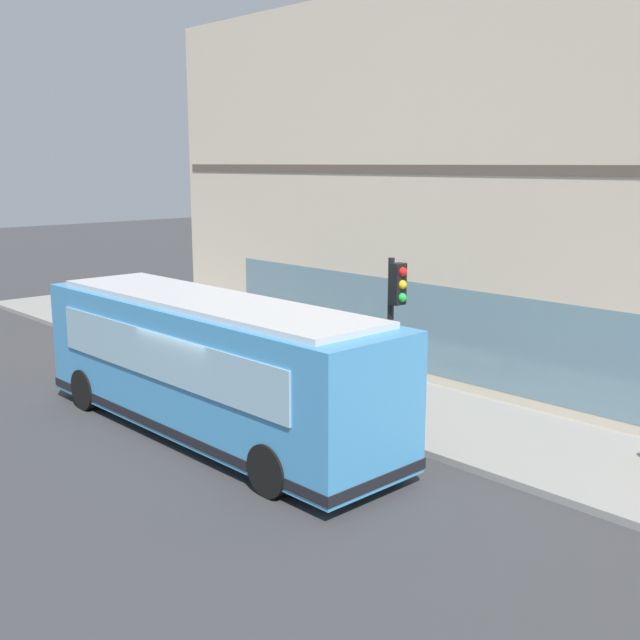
{
  "coord_description": "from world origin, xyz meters",
  "views": [
    {
      "loc": [
        -9.21,
        -13.14,
        5.91
      ],
      "look_at": [
        2.63,
        -0.44,
        2.39
      ],
      "focal_mm": 43.5,
      "sensor_mm": 36.0,
      "label": 1
    }
  ],
  "objects_px": {
    "pedestrian_near_building_entrance": "(226,325)",
    "newspaper_vending_box": "(311,358)",
    "traffic_light_near_corner": "(395,310)",
    "pedestrian_by_light_pole": "(407,373)",
    "city_bus_nearside": "(210,366)",
    "pedestrian_near_hydrant": "(275,335)"
  },
  "relations": [
    {
      "from": "city_bus_nearside",
      "to": "pedestrian_by_light_pole",
      "type": "height_order",
      "value": "city_bus_nearside"
    },
    {
      "from": "pedestrian_near_hydrant",
      "to": "pedestrian_near_building_entrance",
      "type": "distance_m",
      "value": 2.03
    },
    {
      "from": "pedestrian_near_hydrant",
      "to": "newspaper_vending_box",
      "type": "relative_size",
      "value": 1.79
    },
    {
      "from": "newspaper_vending_box",
      "to": "pedestrian_near_building_entrance",
      "type": "bearing_deg",
      "value": 97.97
    },
    {
      "from": "city_bus_nearside",
      "to": "pedestrian_near_building_entrance",
      "type": "bearing_deg",
      "value": 50.82
    },
    {
      "from": "traffic_light_near_corner",
      "to": "pedestrian_by_light_pole",
      "type": "distance_m",
      "value": 2.13
    },
    {
      "from": "city_bus_nearside",
      "to": "pedestrian_near_hydrant",
      "type": "distance_m",
      "value": 5.48
    },
    {
      "from": "pedestrian_by_light_pole",
      "to": "newspaper_vending_box",
      "type": "distance_m",
      "value": 3.96
    },
    {
      "from": "traffic_light_near_corner",
      "to": "pedestrian_by_light_pole",
      "type": "bearing_deg",
      "value": 27.37
    },
    {
      "from": "pedestrian_near_building_entrance",
      "to": "newspaper_vending_box",
      "type": "xyz_separation_m",
      "value": [
        0.46,
        -3.32,
        -0.48
      ]
    },
    {
      "from": "pedestrian_by_light_pole",
      "to": "pedestrian_near_building_entrance",
      "type": "distance_m",
      "value": 7.22
    },
    {
      "from": "city_bus_nearside",
      "to": "traffic_light_near_corner",
      "type": "relative_size",
      "value": 2.68
    },
    {
      "from": "city_bus_nearside",
      "to": "pedestrian_by_light_pole",
      "type": "distance_m",
      "value": 4.69
    },
    {
      "from": "traffic_light_near_corner",
      "to": "pedestrian_near_building_entrance",
      "type": "height_order",
      "value": "traffic_light_near_corner"
    },
    {
      "from": "pedestrian_by_light_pole",
      "to": "newspaper_vending_box",
      "type": "bearing_deg",
      "value": 82.94
    },
    {
      "from": "city_bus_nearside",
      "to": "pedestrian_by_light_pole",
      "type": "bearing_deg",
      "value": -26.38
    },
    {
      "from": "pedestrian_near_hydrant",
      "to": "pedestrian_near_building_entrance",
      "type": "height_order",
      "value": "pedestrian_near_building_entrance"
    },
    {
      "from": "city_bus_nearside",
      "to": "newspaper_vending_box",
      "type": "relative_size",
      "value": 11.18
    },
    {
      "from": "pedestrian_near_hydrant",
      "to": "newspaper_vending_box",
      "type": "height_order",
      "value": "pedestrian_near_hydrant"
    },
    {
      "from": "traffic_light_near_corner",
      "to": "newspaper_vending_box",
      "type": "height_order",
      "value": "traffic_light_near_corner"
    },
    {
      "from": "city_bus_nearside",
      "to": "pedestrian_near_hydrant",
      "type": "xyz_separation_m",
      "value": [
        4.46,
        3.14,
        -0.49
      ]
    },
    {
      "from": "pedestrian_near_building_entrance",
      "to": "newspaper_vending_box",
      "type": "bearing_deg",
      "value": -82.03
    }
  ]
}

